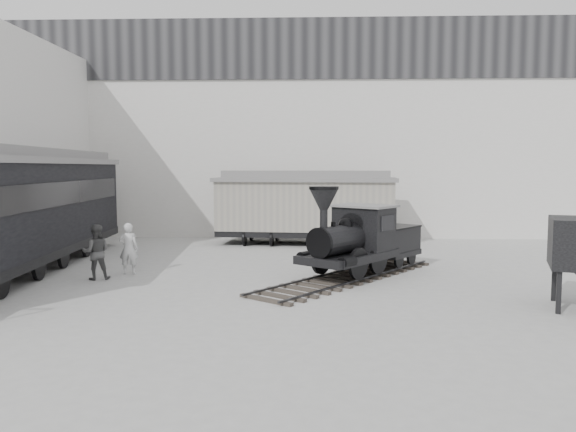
{
  "coord_description": "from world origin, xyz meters",
  "views": [
    {
      "loc": [
        0.16,
        -14.71,
        3.63
      ],
      "look_at": [
        -0.49,
        3.92,
        2.0
      ],
      "focal_mm": 35.0,
      "sensor_mm": 36.0,
      "label": 1
    }
  ],
  "objects_px": {
    "visitor_a": "(129,248)",
    "visitor_b": "(96,252)",
    "passenger_coach": "(22,209)",
    "boxcar": "(305,206)",
    "locomotive": "(359,244)"
  },
  "relations": [
    {
      "from": "locomotive",
      "to": "visitor_a",
      "type": "relative_size",
      "value": 4.43
    },
    {
      "from": "passenger_coach",
      "to": "visitor_b",
      "type": "distance_m",
      "value": 3.61
    },
    {
      "from": "locomotive",
      "to": "visitor_a",
      "type": "xyz_separation_m",
      "value": [
        -7.78,
        0.11,
        -0.22
      ]
    },
    {
      "from": "boxcar",
      "to": "passenger_coach",
      "type": "relative_size",
      "value": 0.58
    },
    {
      "from": "boxcar",
      "to": "visitor_b",
      "type": "relative_size",
      "value": 4.82
    },
    {
      "from": "locomotive",
      "to": "passenger_coach",
      "type": "height_order",
      "value": "passenger_coach"
    },
    {
      "from": "locomotive",
      "to": "boxcar",
      "type": "xyz_separation_m",
      "value": [
        -1.82,
        7.71,
        0.72
      ]
    },
    {
      "from": "locomotive",
      "to": "passenger_coach",
      "type": "distance_m",
      "value": 11.68
    },
    {
      "from": "boxcar",
      "to": "visitor_b",
      "type": "height_order",
      "value": "boxcar"
    },
    {
      "from": "passenger_coach",
      "to": "visitor_b",
      "type": "height_order",
      "value": "passenger_coach"
    },
    {
      "from": "locomotive",
      "to": "visitor_b",
      "type": "height_order",
      "value": "locomotive"
    },
    {
      "from": "boxcar",
      "to": "visitor_b",
      "type": "bearing_deg",
      "value": -123.16
    },
    {
      "from": "visitor_a",
      "to": "visitor_b",
      "type": "bearing_deg",
      "value": 46.14
    },
    {
      "from": "visitor_a",
      "to": "boxcar",
      "type": "bearing_deg",
      "value": -134.48
    },
    {
      "from": "passenger_coach",
      "to": "visitor_a",
      "type": "distance_m",
      "value": 4.07
    }
  ]
}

